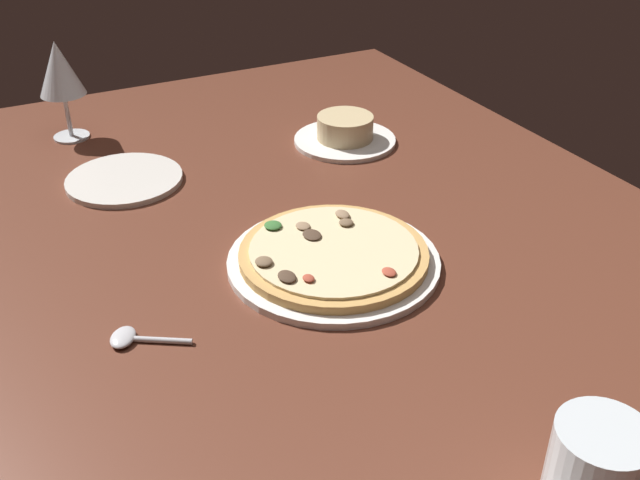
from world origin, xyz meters
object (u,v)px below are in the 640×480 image
Objects in this scene: ramekin_on_saucer at (345,132)px; wine_glass_far at (59,71)px; pizza_main at (333,257)px; side_plate at (124,179)px; spoon at (132,338)px.

ramekin_on_saucer is 50.30cm from wine_glass_far.
pizza_main is at bearing -30.90° from ramekin_on_saucer.
ramekin_on_saucer is 38.91cm from side_plate.
pizza_main is 63.34cm from wine_glass_far.
wine_glass_far is 1.90× the size of spoon.
side_plate is (-2.44, -38.80, -1.46)cm from ramekin_on_saucer.
ramekin_on_saucer is at bearing 86.40° from side_plate.
wine_glass_far is 63.14cm from spoon.
wine_glass_far is (-58.14, -22.52, 11.16)cm from pizza_main.
ramekin_on_saucer reaches higher than pizza_main.
side_plate is at bearing -153.00° from pizza_main.
pizza_main reaches higher than side_plate.
wine_glass_far is at bearing -169.58° from side_plate.
pizza_main is 1.60× the size of wine_glass_far.
spoon is (3.64, -27.84, -0.75)cm from pizza_main.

